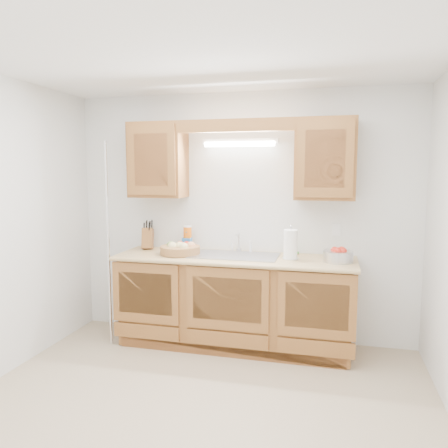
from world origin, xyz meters
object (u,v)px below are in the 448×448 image
(fruit_basket, at_px, (180,249))
(knife_block, at_px, (148,238))
(apple_bowl, at_px, (338,255))
(paper_towel, at_px, (291,245))

(fruit_basket, distance_m, knife_block, 0.49)
(fruit_basket, xyz_separation_m, apple_bowl, (1.51, -0.00, 0.01))
(knife_block, bearing_deg, apple_bowl, -20.08)
(fruit_basket, xyz_separation_m, knife_block, (-0.44, 0.21, 0.06))
(fruit_basket, bearing_deg, paper_towel, 0.96)
(knife_block, distance_m, apple_bowl, 1.96)
(knife_block, distance_m, paper_towel, 1.53)
(apple_bowl, bearing_deg, paper_towel, 177.12)
(knife_block, bearing_deg, paper_towel, -20.99)
(paper_towel, height_order, apple_bowl, paper_towel)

